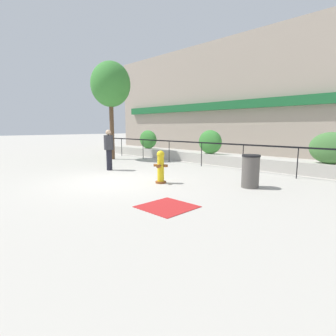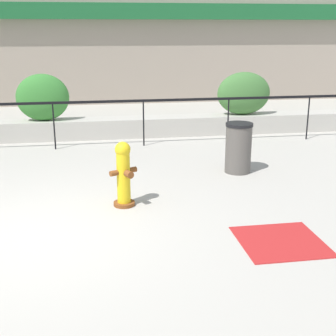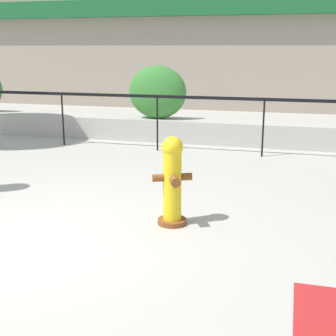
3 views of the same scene
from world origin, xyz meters
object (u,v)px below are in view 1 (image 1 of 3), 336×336
hedge_bush_0 (148,139)px  fire_hydrant (161,167)px  street_tree (110,85)px  hedge_bush_1 (210,142)px  trash_bin (251,171)px  hedge_bush_2 (331,148)px  pedestrian (109,147)px

hedge_bush_0 → fire_hydrant: bearing=-38.1°
hedge_bush_0 → street_tree: size_ratio=0.27×
fire_hydrant → street_tree: bearing=158.9°
hedge_bush_1 → trash_bin: hedge_bush_1 is taller
hedge_bush_1 → hedge_bush_2: bearing=0.0°
trash_bin → hedge_bush_0: bearing=158.0°
fire_hydrant → pedestrian: pedestrian is taller
street_tree → hedge_bush_0: bearing=83.1°
hedge_bush_1 → trash_bin: size_ratio=1.33×
hedge_bush_2 → street_tree: size_ratio=0.27×
hedge_bush_0 → pedestrian: 5.62m
hedge_bush_0 → hedge_bush_1: 4.78m
hedge_bush_2 → fire_hydrant: (-3.67, -5.07, -0.53)m
fire_hydrant → hedge_bush_2: bearing=54.1°
street_tree → pedestrian: street_tree is taller
hedge_bush_2 → pedestrian: bearing=-146.3°
hedge_bush_1 → street_tree: 6.42m
hedge_bush_1 → fire_hydrant: (1.69, -5.07, -0.55)m
fire_hydrant → pedestrian: bearing=175.3°
fire_hydrant → street_tree: 8.10m
hedge_bush_2 → street_tree: street_tree is taller
street_tree → trash_bin: size_ratio=5.39×
hedge_bush_0 → hedge_bush_2: size_ratio=1.00×
hedge_bush_1 → pedestrian: pedestrian is taller
hedge_bush_2 → pedestrian: size_ratio=0.86×
pedestrian → hedge_bush_2: bearing=33.7°
hedge_bush_0 → street_tree: bearing=-96.9°
hedge_bush_2 → street_tree: 11.16m
hedge_bush_1 → street_tree: bearing=-154.2°
street_tree → trash_bin: street_tree is taller
pedestrian → hedge_bush_1: bearing=69.2°
hedge_bush_0 → trash_bin: 9.59m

